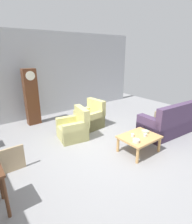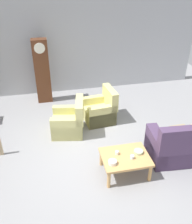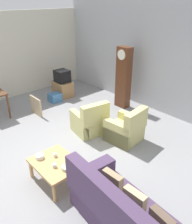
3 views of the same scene
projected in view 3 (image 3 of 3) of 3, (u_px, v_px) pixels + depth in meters
The scene contains 16 objects.
ground_plane at pixel (66, 154), 5.36m from camera, with size 10.40×10.40×0.00m, color gray.
garage_door_wall at pixel (163, 60), 6.80m from camera, with size 8.40×0.16×3.20m, color #ADAFB5.
pegboard_wall_left at pixel (0, 58), 7.75m from camera, with size 0.12×6.40×2.88m, color beige.
couch_floral at pixel (128, 218), 3.41m from camera, with size 2.16×1.03×1.04m.
armchair_olive_near at pixel (90, 122), 6.11m from camera, with size 0.91×0.89×0.92m.
armchair_olive_far at pixel (126, 130), 5.76m from camera, with size 0.86×0.84×0.92m.
coffee_table_wood at pixel (56, 165), 4.46m from camera, with size 0.96×0.76×0.44m.
grandfather_clock at pixel (123, 78), 7.30m from camera, with size 0.44×0.30×1.94m.
tv_stand_cabinet at pixel (63, 89), 8.40m from camera, with size 0.68×0.52×0.54m, color #997047.
tv_crt at pixel (62, 76), 8.18m from camera, with size 0.48×0.44×0.42m, color black.
framed_picture_leaning at pixel (36, 106), 7.06m from camera, with size 0.60×0.05×0.56m, color tan.
storage_box_blue at pixel (55, 98), 8.00m from camera, with size 0.37×0.39×0.29m, color teal.
cup_white_porcelain at pixel (55, 155), 4.57m from camera, with size 0.07×0.07×0.08m, color white.
cup_blue_rimmed at pixel (54, 166), 4.29m from camera, with size 0.08×0.08×0.07m, color silver.
bowl_white_stacked at pixel (40, 157), 4.53m from camera, with size 0.16×0.16×0.07m, color white.
bowl_shallow_green at pixel (66, 167), 4.25m from camera, with size 0.19×0.19×0.05m, color #B2C69E.
Camera 3 is at (3.70, -2.39, 3.28)m, focal length 37.14 mm.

